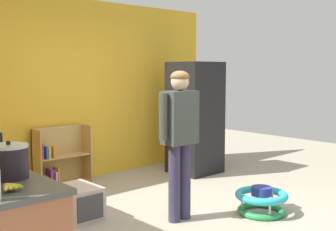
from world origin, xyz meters
TOP-DOWN VIEW (x-y plane):
  - ground_plane at (0.00, 0.00)m, footprint 12.00×12.00m
  - back_wall at (0.00, 2.33)m, footprint 5.20×0.06m
  - refrigerator at (1.69, 1.44)m, footprint 0.73×0.68m
  - bookshelf at (-0.36, 2.15)m, footprint 0.80×0.28m
  - standing_person at (-0.05, -0.02)m, footprint 0.57×0.22m
  - baby_walker at (0.79, -0.51)m, footprint 0.60×0.60m
  - pet_carrier at (-0.85, 0.80)m, footprint 0.42×0.55m
  - crock_pot at (-2.09, -0.42)m, footprint 0.27×0.27m
  - banana_bunch at (-2.22, -0.74)m, footprint 0.15×0.16m

SIDE VIEW (x-z plane):
  - ground_plane at x=0.00m, z-range 0.00..0.00m
  - baby_walker at x=0.79m, z-range 0.00..0.32m
  - pet_carrier at x=-0.85m, z-range 0.00..0.36m
  - bookshelf at x=-0.36m, z-range -0.06..0.79m
  - refrigerator at x=1.69m, z-range 0.00..1.78m
  - banana_bunch at x=-2.22m, z-range 0.91..0.95m
  - standing_person at x=-0.05m, z-range 0.16..1.81m
  - crock_pot at x=-2.09m, z-range 0.89..1.15m
  - back_wall at x=0.00m, z-range 0.00..2.70m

